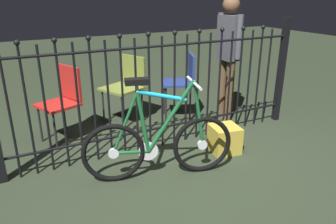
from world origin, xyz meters
TOP-DOWN VIEW (x-y plane):
  - ground_plane at (0.00, 0.00)m, footprint 20.00×20.00m
  - iron_fence at (-0.05, 0.57)m, footprint 3.37×0.07m
  - bicycle at (-0.35, 0.01)m, footprint 1.34×0.48m
  - chair_red at (-0.95, 1.22)m, footprint 0.51×0.51m
  - chair_navy at (0.57, 1.19)m, footprint 0.51×0.51m
  - chair_olive at (-0.13, 1.43)m, footprint 0.58×0.58m
  - person_visitor at (1.11, 0.98)m, footprint 0.21×0.48m
  - display_crate at (0.48, 0.14)m, footprint 0.33×0.33m

SIDE VIEW (x-z plane):
  - ground_plane at x=0.00m, z-range 0.00..0.00m
  - display_crate at x=0.48m, z-range 0.00..0.29m
  - bicycle at x=-0.35m, z-range -0.14..0.81m
  - chair_red at x=-0.95m, z-range 0.09..0.93m
  - chair_olive at x=-0.13m, z-range 0.10..0.95m
  - chair_navy at x=0.57m, z-range 0.11..0.97m
  - iron_fence at x=-0.05m, z-range 0.00..1.32m
  - person_visitor at x=1.11m, z-range 0.15..1.71m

